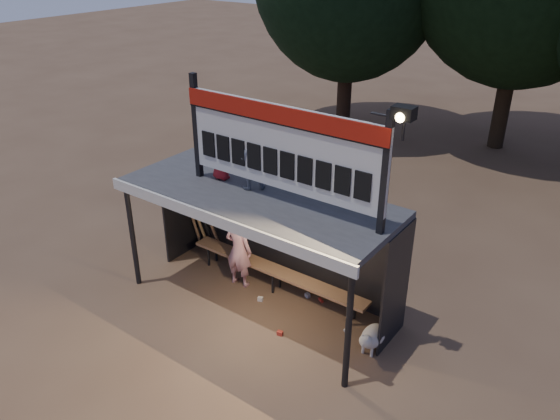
# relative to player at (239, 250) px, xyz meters

# --- Properties ---
(ground) EXTENTS (80.00, 80.00, 0.00)m
(ground) POSITION_rel_player_xyz_m (0.73, -0.29, -0.78)
(ground) COLOR brown
(ground) RESTS_ON ground
(player) EXTENTS (0.61, 0.44, 1.56)m
(player) POSITION_rel_player_xyz_m (0.00, 0.00, 0.00)
(player) COLOR white
(player) RESTS_ON ground
(child_a) EXTENTS (0.66, 0.65, 1.07)m
(child_a) POSITION_rel_player_xyz_m (0.49, -0.17, 2.08)
(child_a) COLOR slate
(child_a) RESTS_ON dugout_shelter
(child_b) EXTENTS (0.42, 0.28, 0.85)m
(child_b) POSITION_rel_player_xyz_m (-0.20, -0.16, 1.96)
(child_b) COLOR #A41920
(child_b) RESTS_ON dugout_shelter
(dugout_shelter) EXTENTS (5.10, 2.08, 2.32)m
(dugout_shelter) POSITION_rel_player_xyz_m (0.73, -0.05, 1.07)
(dugout_shelter) COLOR #39383B
(dugout_shelter) RESTS_ON ground
(scoreboard_assembly) EXTENTS (4.10, 0.27, 1.99)m
(scoreboard_assembly) POSITION_rel_player_xyz_m (1.29, -0.30, 2.54)
(scoreboard_assembly) COLOR black
(scoreboard_assembly) RESTS_ON dugout_shelter
(bench) EXTENTS (4.00, 0.35, 0.48)m
(bench) POSITION_rel_player_xyz_m (0.73, 0.26, -0.35)
(bench) COLOR #956A46
(bench) RESTS_ON ground
(dog) EXTENTS (0.36, 0.81, 0.49)m
(dog) POSITION_rel_player_xyz_m (3.08, -0.21, -0.50)
(dog) COLOR beige
(dog) RESTS_ON ground
(bats) EXTENTS (0.67, 0.35, 0.84)m
(bats) POSITION_rel_player_xyz_m (-1.37, 0.53, -0.35)
(bats) COLOR olive
(bats) RESTS_ON ground
(litter) EXTENTS (1.96, 1.36, 0.08)m
(litter) POSITION_rel_player_xyz_m (1.56, -0.06, -0.74)
(litter) COLOR red
(litter) RESTS_ON ground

